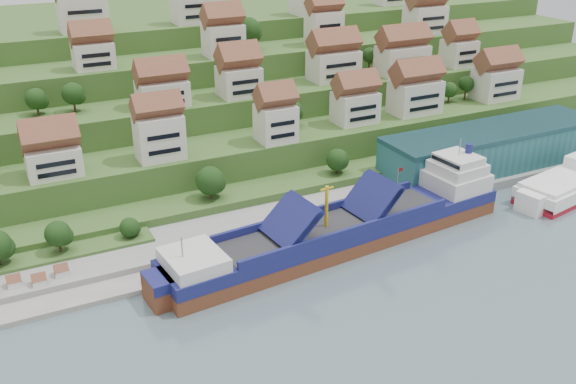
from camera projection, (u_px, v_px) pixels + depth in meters
ground at (350, 247)px, 129.18m from camera, size 300.00×300.00×0.00m
quay at (390, 196)px, 149.06m from camera, size 180.00×14.00×2.20m
pebble_beach at (40, 286)px, 115.20m from camera, size 45.00×20.00×1.00m
hillside at (185, 79)px, 209.09m from camera, size 260.00×128.00×31.00m
hillside_village at (248, 63)px, 170.06m from camera, size 158.89×63.95×29.26m
hillside_trees at (231, 107)px, 157.08m from camera, size 141.27×62.33×31.17m
warehouse at (493, 147)px, 161.15m from camera, size 60.00×15.00×10.00m
flagpole at (398, 182)px, 141.82m from camera, size 1.28×0.16×8.00m
beach_huts at (27, 285)px, 112.70m from camera, size 14.40×3.70×2.20m
cargo_ship at (350, 229)px, 129.50m from camera, size 76.50×18.70×16.77m
second_ship at (570, 184)px, 151.40m from camera, size 30.78×16.05×8.49m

